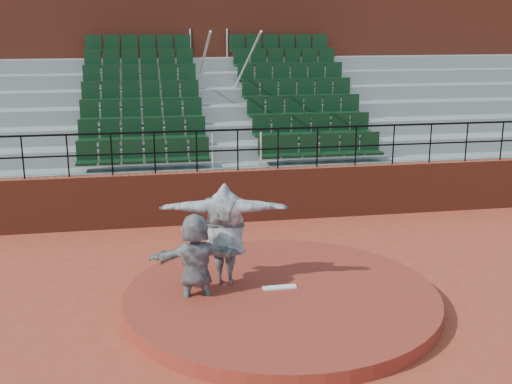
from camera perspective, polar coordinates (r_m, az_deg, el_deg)
ground at (r=11.47m, az=2.25°, el=-9.97°), size 90.00×90.00×0.00m
pitchers_mound at (r=11.41m, az=2.26°, el=-9.41°), size 5.50×5.50×0.25m
pitching_rubber at (r=11.49m, az=2.10°, el=-8.47°), size 0.60×0.15×0.03m
boundary_wall at (r=15.88m, az=-1.60°, el=-0.33°), size 24.00×0.30×1.30m
wall_railing at (r=15.57m, az=-1.64°, el=4.57°), size 24.04×0.05×1.03m
seating_deck at (r=19.23m, az=-3.27°, el=4.77°), size 24.00×5.97×4.63m
press_box_facade at (r=22.90m, az=-4.59°, el=11.68°), size 24.00×3.00×7.10m
pitcher at (r=11.44m, az=-2.80°, el=-3.71°), size 2.35×1.03×1.85m
fielder at (r=11.05m, az=-5.38°, el=-6.20°), size 1.59×0.52×1.71m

